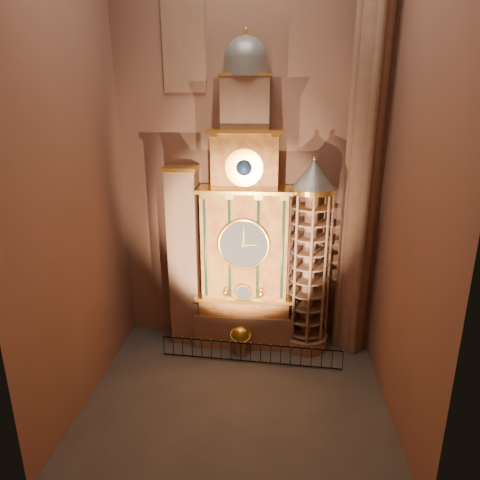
# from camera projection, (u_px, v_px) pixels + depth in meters

# --- Properties ---
(floor) EXTENTS (14.00, 14.00, 0.00)m
(floor) POSITION_uv_depth(u_px,v_px,m) (237.00, 395.00, 20.54)
(floor) COLOR #383330
(floor) RESTS_ON ground
(wall_back) EXTENTS (22.00, 0.00, 22.00)m
(wall_back) POSITION_uv_depth(u_px,v_px,m) (247.00, 150.00, 22.90)
(wall_back) COLOR #91614E
(wall_back) RESTS_ON floor
(wall_left) EXTENTS (0.00, 22.00, 22.00)m
(wall_left) POSITION_uv_depth(u_px,v_px,m) (69.00, 163.00, 17.78)
(wall_left) COLOR #91614E
(wall_left) RESTS_ON floor
(wall_right) EXTENTS (0.00, 22.00, 22.00)m
(wall_right) POSITION_uv_depth(u_px,v_px,m) (415.00, 167.00, 16.63)
(wall_right) COLOR #91614E
(wall_right) RESTS_ON floor
(astronomical_clock) EXTENTS (5.60, 2.41, 16.70)m
(astronomical_clock) POSITION_uv_depth(u_px,v_px,m) (245.00, 232.00, 23.23)
(astronomical_clock) COLOR #8C634C
(astronomical_clock) RESTS_ON floor
(portrait_tower) EXTENTS (1.80, 1.60, 10.20)m
(portrait_tower) POSITION_uv_depth(u_px,v_px,m) (185.00, 257.00, 23.99)
(portrait_tower) COLOR #8C634C
(portrait_tower) RESTS_ON floor
(stair_turret) EXTENTS (2.50, 2.50, 10.80)m
(stair_turret) POSITION_uv_depth(u_px,v_px,m) (309.00, 260.00, 23.12)
(stair_turret) COLOR #8C634C
(stair_turret) RESTS_ON floor
(gothic_pier) EXTENTS (2.04, 2.04, 22.00)m
(gothic_pier) POSITION_uv_depth(u_px,v_px,m) (366.00, 153.00, 21.45)
(gothic_pier) COLOR #8C634C
(gothic_pier) RESTS_ON floor
(stained_glass_window) EXTENTS (2.20, 0.14, 5.20)m
(stained_glass_window) POSITION_uv_depth(u_px,v_px,m) (184.00, 38.00, 21.41)
(stained_glass_window) COLOR navy
(stained_glass_window) RESTS_ON wall_back
(celestial_globe) EXTENTS (1.24, 1.18, 1.67)m
(celestial_globe) POSITION_uv_depth(u_px,v_px,m) (240.00, 338.00, 23.62)
(celestial_globe) COLOR #8C634C
(celestial_globe) RESTS_ON floor
(iron_railing) EXTENTS (9.64, 0.67, 1.14)m
(iron_railing) POSITION_uv_depth(u_px,v_px,m) (251.00, 353.00, 22.88)
(iron_railing) COLOR black
(iron_railing) RESTS_ON floor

